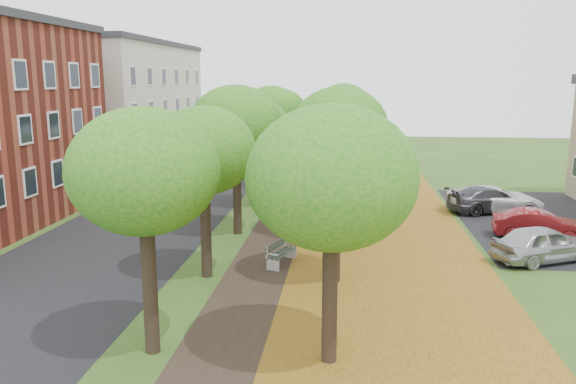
% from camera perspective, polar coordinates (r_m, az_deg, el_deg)
% --- Properties ---
extents(ground, '(120.00, 120.00, 0.00)m').
position_cam_1_polar(ground, '(15.81, -5.69, -16.19)').
color(ground, '#2D4C19').
rests_on(ground, ground).
extents(street_asphalt, '(8.00, 70.00, 0.01)m').
position_cam_1_polar(street_asphalt, '(31.41, -13.58, -2.36)').
color(street_asphalt, black).
rests_on(street_asphalt, ground).
extents(footpath, '(3.20, 70.00, 0.01)m').
position_cam_1_polar(footpath, '(29.76, 0.17, -2.79)').
color(footpath, black).
rests_on(footpath, ground).
extents(leaf_verge, '(7.50, 70.00, 0.01)m').
position_cam_1_polar(leaf_verge, '(29.68, 9.83, -3.00)').
color(leaf_verge, '#A76E1E').
rests_on(leaf_verge, ground).
extents(parking_lot, '(9.00, 16.00, 0.01)m').
position_cam_1_polar(parking_lot, '(32.34, 24.93, -2.72)').
color(parking_lot, black).
rests_on(parking_lot, ground).
extents(tree_row_west, '(4.03, 34.03, 6.57)m').
position_cam_1_polar(tree_row_west, '(29.27, -4.14, 6.53)').
color(tree_row_west, black).
rests_on(tree_row_west, ground).
extents(tree_row_east, '(4.03, 34.03, 6.57)m').
position_cam_1_polar(tree_row_east, '(28.81, 5.36, 6.43)').
color(tree_row_east, black).
rests_on(tree_row_east, ground).
extents(building_cream, '(10.30, 20.30, 10.40)m').
position_cam_1_polar(building_cream, '(50.84, -17.25, 8.55)').
color(building_cream, beige).
rests_on(building_cream, ground).
extents(bench, '(1.09, 1.95, 0.89)m').
position_cam_1_polar(bench, '(22.62, -0.75, -6.21)').
color(bench, '#29342C').
rests_on(bench, ground).
extents(car_silver, '(4.72, 3.45, 1.49)m').
position_cam_1_polar(car_silver, '(25.14, 24.55, -4.78)').
color(car_silver, '#B3B2B7').
rests_on(car_silver, ground).
extents(car_red, '(4.25, 2.03, 1.34)m').
position_cam_1_polar(car_red, '(28.55, 24.17, -3.05)').
color(car_red, maroon).
rests_on(car_red, ground).
extents(car_grey, '(5.31, 3.42, 1.43)m').
position_cam_1_polar(car_grey, '(33.22, 19.94, -0.72)').
color(car_grey, '#37383D').
rests_on(car_grey, ground).
extents(car_white, '(5.24, 2.53, 1.44)m').
position_cam_1_polar(car_white, '(33.36, 20.27, -0.69)').
color(car_white, silver).
rests_on(car_white, ground).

